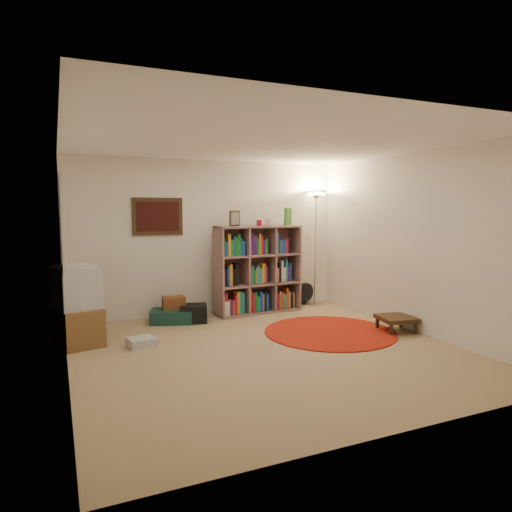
# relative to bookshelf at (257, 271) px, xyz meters

# --- Properties ---
(room) EXTENTS (4.54, 4.54, 2.54)m
(room) POSITION_rel_bookshelf_xyz_m (-0.76, -1.90, 0.56)
(room) COLOR #9C7E5B
(room) RESTS_ON ground
(bookshelf) EXTENTS (1.46, 0.50, 1.73)m
(bookshelf) POSITION_rel_bookshelf_xyz_m (0.00, 0.00, 0.00)
(bookshelf) COLOR #855E58
(bookshelf) RESTS_ON ground
(floor_lamp) EXTENTS (0.46, 0.46, 2.04)m
(floor_lamp) POSITION_rel_bookshelf_xyz_m (1.19, 0.12, 0.99)
(floor_lamp) COLOR silver
(floor_lamp) RESTS_ON ground
(floor_fan) EXTENTS (0.34, 0.21, 0.38)m
(floor_fan) POSITION_rel_bookshelf_xyz_m (1.08, 0.26, -0.51)
(floor_fan) COLOR black
(floor_fan) RESTS_ON ground
(tv_stand) EXTENTS (0.63, 0.79, 1.00)m
(tv_stand) POSITION_rel_bookshelf_xyz_m (-2.80, -0.72, -0.21)
(tv_stand) COLOR brown
(tv_stand) RESTS_ON ground
(dvd_box) EXTENTS (0.37, 0.33, 0.11)m
(dvd_box) POSITION_rel_bookshelf_xyz_m (-2.08, -1.13, -0.64)
(dvd_box) COLOR silver
(dvd_box) RESTS_ON ground
(suitcase) EXTENTS (0.72, 0.58, 0.20)m
(suitcase) POSITION_rel_bookshelf_xyz_m (-1.45, -0.10, -0.60)
(suitcase) COLOR #133530
(suitcase) RESTS_ON ground
(wicker_basket) EXTENTS (0.35, 0.26, 0.19)m
(wicker_basket) POSITION_rel_bookshelf_xyz_m (-1.41, -0.07, -0.40)
(wicker_basket) COLOR #5E2F17
(wicker_basket) RESTS_ON suitcase
(duffel_bag) EXTENTS (0.45, 0.41, 0.27)m
(duffel_bag) POSITION_rel_bookshelf_xyz_m (-1.14, -0.22, -0.56)
(duffel_bag) COLOR black
(duffel_bag) RESTS_ON ground
(paper_towel) EXTENTS (0.13, 0.13, 0.26)m
(paper_towel) POSITION_rel_bookshelf_xyz_m (-0.59, -0.14, -0.57)
(paper_towel) COLOR silver
(paper_towel) RESTS_ON ground
(red_rug) EXTENTS (1.83, 1.83, 0.02)m
(red_rug) POSITION_rel_bookshelf_xyz_m (0.43, -1.55, -0.69)
(red_rug) COLOR maroon
(red_rug) RESTS_ON ground
(side_table) EXTENTS (0.55, 0.55, 0.22)m
(side_table) POSITION_rel_bookshelf_xyz_m (1.32, -1.88, -0.52)
(side_table) COLOR black
(side_table) RESTS_ON ground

